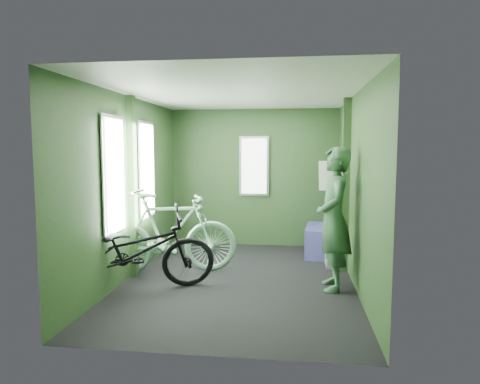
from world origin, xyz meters
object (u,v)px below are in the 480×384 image
object	(u,v)px
bicycle_black	(137,291)
bench_seat	(324,237)
bicycle_mint	(169,274)
waste_box	(336,234)
passenger	(334,219)

from	to	relation	value
bicycle_black	bench_seat	size ratio (longest dim) A/B	1.94
bicycle_mint	waste_box	distance (m)	2.34
bicycle_black	passenger	distance (m)	2.43
bicycle_black	passenger	world-z (taller)	passenger
passenger	bicycle_black	bearing A→B (deg)	-83.77
passenger	bench_seat	xyz separation A→B (m)	(0.01, 1.65, -0.56)
bicycle_black	bench_seat	xyz separation A→B (m)	(2.27, 2.03, 0.28)
passenger	bench_seat	distance (m)	1.74
bicycle_black	passenger	bearing A→B (deg)	-100.97
bicycle_black	passenger	xyz separation A→B (m)	(2.25, 0.38, 0.83)
bicycle_mint	waste_box	xyz separation A→B (m)	(2.20, 0.66, 0.46)
bicycle_black	bench_seat	bearing A→B (deg)	-68.75
waste_box	bicycle_black	bearing A→B (deg)	-149.90
bicycle_black	bench_seat	world-z (taller)	bench_seat
bicycle_mint	bench_seat	world-z (taller)	bench_seat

